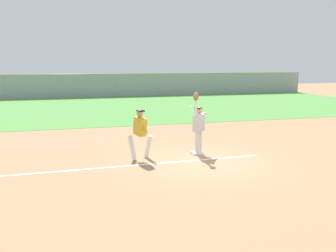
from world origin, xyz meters
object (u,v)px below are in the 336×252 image
baseball (191,107)px  parked_car_silver (56,87)px  runner (140,131)px  parked_car_tan (167,86)px  fielder (198,124)px  parked_car_green (117,87)px  first_base (197,153)px

baseball → parked_car_silver: bearing=101.2°
runner → parked_car_tan: 29.05m
fielder → parked_car_green: bearing=-41.4°
parked_car_tan → parked_car_green: bearing=176.8°
parked_car_green → parked_car_tan: size_ratio=1.00×
parked_car_silver → parked_car_tan: same height
parked_car_silver → parked_car_green: 6.37m
first_base → runner: (-2.11, -0.16, 0.96)m
fielder → parked_car_silver: (-5.90, 27.95, -0.45)m
baseball → fielder: bearing=21.0°
baseball → parked_car_green: (0.82, 27.87, -1.10)m
baseball → parked_car_tan: baseball is taller
parked_car_tan → first_base: bearing=-105.4°
first_base → fielder: bearing=-20.4°
parked_car_tan → parked_car_silver: bearing=176.1°
first_base → fielder: fielder is taller
parked_car_silver → first_base: bearing=-79.2°
first_base → runner: size_ratio=0.22×
first_base → runner: 2.32m
runner → fielder: bearing=-19.6°
runner → first_base: bearing=-19.1°
first_base → baseball: 1.76m
runner → parked_car_silver: bearing=74.3°
first_base → parked_car_silver: 28.54m
baseball → first_base: bearing=26.5°
first_base → parked_car_green: bearing=88.9°
fielder → parked_car_silver: size_ratio=0.51×
fielder → baseball: size_ratio=30.81×
baseball → parked_car_green: baseball is taller
runner → parked_car_tan: bearing=50.0°
first_base → parked_car_green: 27.73m
first_base → parked_car_silver: parked_car_silver is taller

